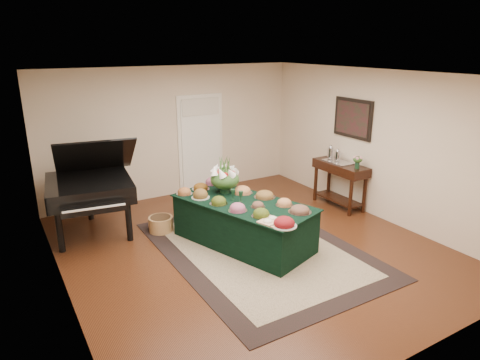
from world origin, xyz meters
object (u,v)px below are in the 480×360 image
buffet_table (243,223)px  floral_centerpiece (225,176)px  grand_piano (90,187)px  mahogany_sideboard (340,173)px

buffet_table → floral_centerpiece: floral_centerpiece is taller
buffet_table → grand_piano: (-1.98, 1.70, 0.46)m
grand_piano → mahogany_sideboard: (4.50, -1.22, -0.14)m
buffet_table → grand_piano: size_ratio=1.40×
buffet_table → floral_centerpiece: (-0.03, 0.55, 0.66)m
floral_centerpiece → mahogany_sideboard: 2.57m
buffet_table → floral_centerpiece: bearing=93.3°
floral_centerpiece → grand_piano: grand_piano is taller
floral_centerpiece → buffet_table: bearing=-86.7°
grand_piano → mahogany_sideboard: bearing=-15.1°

